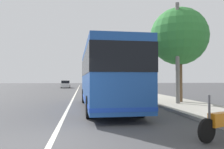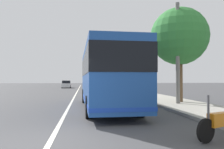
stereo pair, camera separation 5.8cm
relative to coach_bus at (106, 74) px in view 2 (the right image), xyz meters
name	(u,v)px [view 2 (the right image)]	position (x,y,z in m)	size (l,w,h in m)	color
ground_plane	(48,145)	(-7.32, 2.21, -2.01)	(220.00, 220.00, 0.00)	#424244
sidewalk_curb	(171,102)	(2.68, -5.12, -1.94)	(110.00, 3.60, 0.14)	#9E998E
lane_divider_line	(71,104)	(2.68, 2.21, -2.00)	(110.00, 0.16, 0.01)	silver
coach_bus	(106,74)	(0.00, 0.00, 0.00)	(10.75, 2.84, 3.45)	#1E4C9E
motorcycle_far_end	(223,122)	(-7.38, -2.64, -1.52)	(0.96, 2.07, 1.28)	black
car_ahead_same_lane	(91,84)	(34.76, -0.22, -1.30)	(4.20, 2.18, 1.49)	red
car_behind_bus	(93,85)	(28.11, -0.38, -1.32)	(3.96, 1.97, 1.48)	#2D7238
car_side_street	(66,84)	(34.50, 4.88, -1.28)	(4.75, 1.96, 1.52)	silver
roadside_tree_mid_block	(179,37)	(1.88, -5.46, 2.76)	(4.08, 4.08, 6.83)	brown
utility_pole	(178,54)	(0.84, -4.88, 1.41)	(0.26, 0.26, 6.83)	slate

